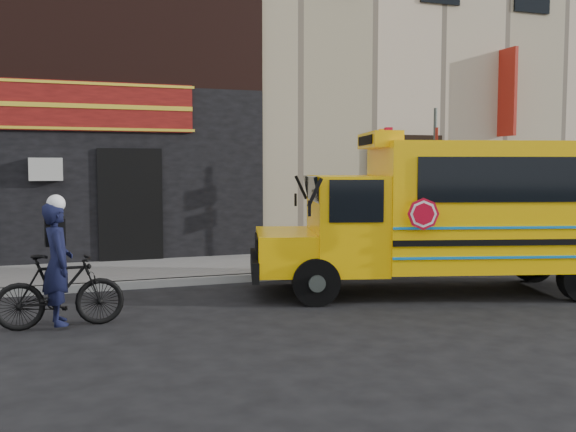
% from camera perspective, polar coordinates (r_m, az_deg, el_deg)
% --- Properties ---
extents(ground, '(120.00, 120.00, 0.00)m').
position_cam_1_polar(ground, '(11.03, 6.17, -7.71)').
color(ground, black).
rests_on(ground, ground).
extents(curb, '(40.00, 0.20, 0.15)m').
position_cam_1_polar(curb, '(13.36, 1.34, -5.21)').
color(curb, gray).
rests_on(curb, ground).
extents(sidewalk, '(40.00, 3.00, 0.15)m').
position_cam_1_polar(sidewalk, '(14.76, -0.73, -4.29)').
color(sidewalk, '#63615C').
rests_on(sidewalk, ground).
extents(building, '(20.00, 10.70, 12.00)m').
position_cam_1_polar(building, '(21.04, -6.61, 14.86)').
color(building, '#BEAA8E').
rests_on(building, sidewalk).
extents(school_bus, '(7.22, 3.86, 2.92)m').
position_cam_1_polar(school_bus, '(12.15, 15.36, 0.47)').
color(school_bus, black).
rests_on(school_bus, ground).
extents(sign_pole, '(0.13, 0.31, 3.66)m').
position_cam_1_polar(sign_pole, '(15.34, 12.89, 3.14)').
color(sign_pole, '#404843').
rests_on(sign_pole, ground).
extents(bicycle, '(1.79, 0.54, 1.07)m').
position_cam_1_polar(bicycle, '(9.80, -19.61, -6.29)').
color(bicycle, black).
rests_on(bicycle, ground).
extents(cyclist, '(0.50, 0.69, 1.76)m').
position_cam_1_polar(cyclist, '(9.78, -19.79, -4.28)').
color(cyclist, black).
rests_on(cyclist, ground).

